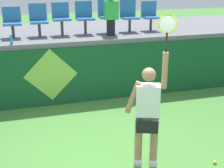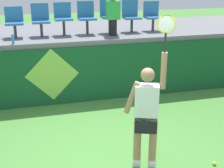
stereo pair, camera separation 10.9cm
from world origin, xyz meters
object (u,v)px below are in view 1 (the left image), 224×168
stadium_chair_6 (129,14)px  tennis_ball (215,162)px  stadium_chair_7 (150,14)px  spectator_0 (111,14)px  water_bottle (11,40)px  tennis_player (148,112)px  stadium_chair_4 (85,16)px  stadium_chair_5 (107,13)px  stadium_chair_2 (38,19)px  stadium_chair_3 (61,17)px  stadium_chair_1 (12,21)px

stadium_chair_6 → tennis_ball: bearing=-88.0°
stadium_chair_7 → spectator_0: 1.29m
water_bottle → stadium_chair_7: size_ratio=0.28×
tennis_player → tennis_ball: tennis_player is taller
stadium_chair_4 → stadium_chair_5: (0.61, 0.01, 0.05)m
water_bottle → stadium_chair_4: 2.05m
stadium_chair_2 → tennis_ball: bearing=-59.2°
stadium_chair_5 → stadium_chair_4: bearing=-179.3°
stadium_chair_5 → stadium_chair_7: stadium_chair_5 is taller
stadium_chair_6 → stadium_chair_4: bearing=-179.6°
tennis_ball → stadium_chair_5: size_ratio=0.07×
water_bottle → stadium_chair_3: (1.25, 0.80, 0.36)m
tennis_player → stadium_chair_3: 4.11m
tennis_ball → stadium_chair_4: stadium_chair_4 is taller
stadium_chair_6 → stadium_chair_7: stadium_chair_6 is taller
stadium_chair_4 → tennis_ball: bearing=-72.2°
stadium_chair_3 → tennis_ball: bearing=-65.1°
spectator_0 → tennis_ball: bearing=-78.8°
stadium_chair_1 → stadium_chair_7: (3.64, 0.00, 0.02)m
stadium_chair_5 → spectator_0: size_ratio=0.88×
water_bottle → stadium_chair_3: stadium_chair_3 is taller
tennis_player → stadium_chair_6: 4.15m
tennis_ball → water_bottle: bearing=133.0°
tennis_ball → stadium_chair_5: stadium_chair_5 is taller
tennis_player → stadium_chair_2: bearing=110.0°
stadium_chair_3 → stadium_chair_4: (0.61, 0.00, -0.00)m
water_bottle → stadium_chair_1: size_ratio=0.29×
stadium_chair_3 → stadium_chair_4: size_ratio=0.98×
stadium_chair_2 → stadium_chair_3: 0.57m
tennis_ball → stadium_chair_3: (-1.97, 4.25, 1.96)m
stadium_chair_6 → spectator_0: spectator_0 is taller
stadium_chair_2 → stadium_chair_1: bearing=-179.5°
stadium_chair_2 → spectator_0: (1.78, -0.40, 0.11)m
tennis_player → tennis_ball: size_ratio=38.23×
stadium_chair_2 → stadium_chair_5: bearing=0.2°
tennis_player → stadium_chair_4: 4.03m
tennis_ball → stadium_chair_6: bearing=92.0°
water_bottle → stadium_chair_1: bearing=87.0°
tennis_ball → stadium_chair_7: (0.46, 4.25, 1.93)m
stadium_chair_1 → stadium_chair_3: (1.20, 0.00, 0.06)m
stadium_chair_2 → stadium_chair_7: 3.00m
water_bottle → spectator_0: bearing=9.2°
tennis_ball → stadium_chair_4: size_ratio=0.08×
stadium_chair_6 → spectator_0: bearing=-146.1°
stadium_chair_5 → spectator_0: spectator_0 is taller
tennis_player → spectator_0: 3.68m
spectator_0 → stadium_chair_4: bearing=146.4°
tennis_ball → stadium_chair_1: 5.63m
stadium_chair_6 → stadium_chair_7: size_ratio=1.11×
water_bottle → stadium_chair_4: size_ratio=0.26×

